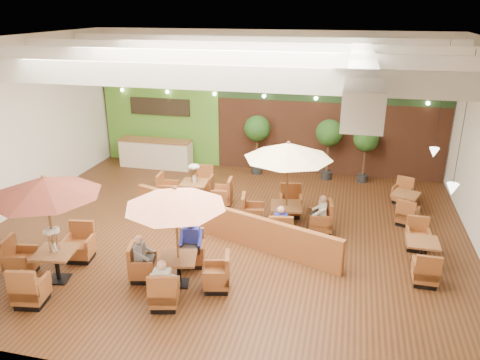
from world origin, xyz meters
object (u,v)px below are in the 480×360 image
(diner_4, at_px, (321,210))
(table_5, at_px, (404,204))
(table_4, at_px, (421,254))
(diner_3, at_px, (281,221))
(booth_divider, at_px, (228,224))
(table_1, at_px, (176,219))
(topiary_0, at_px, (257,131))
(topiary_2, at_px, (366,141))
(service_counter, at_px, (156,153))
(table_0, at_px, (45,207))
(table_3, at_px, (195,191))
(diner_0, at_px, (163,278))
(topiary_1, at_px, (329,135))
(table_2, at_px, (288,171))
(diner_2, at_px, (142,253))
(diner_1, at_px, (191,238))

(diner_4, bearing_deg, table_5, -57.78)
(table_4, xyz_separation_m, diner_4, (-2.69, 1.24, 0.40))
(diner_3, relative_size, diner_4, 1.02)
(booth_divider, height_order, table_1, table_1)
(diner_4, bearing_deg, table_1, 131.92)
(table_1, bearing_deg, topiary_0, 75.19)
(topiary_2, bearing_deg, topiary_0, 180.00)
(service_counter, height_order, table_0, table_0)
(table_3, height_order, topiary_0, topiary_0)
(service_counter, relative_size, table_5, 1.21)
(table_3, height_order, diner_4, table_3)
(table_3, xyz_separation_m, topiary_2, (5.57, 3.45, 1.18))
(diner_0, bearing_deg, service_counter, 105.56)
(booth_divider, relative_size, topiary_1, 2.95)
(table_3, bearing_deg, table_2, -25.73)
(service_counter, distance_m, topiary_1, 7.10)
(booth_divider, distance_m, diner_2, 2.95)
(table_3, height_order, diner_0, table_3)
(diner_4, bearing_deg, table_0, 116.59)
(diner_0, bearing_deg, diner_1, 81.47)
(booth_divider, height_order, diner_1, diner_1)
(diner_3, bearing_deg, table_1, -132.84)
(topiary_2, relative_size, diner_3, 2.82)
(topiary_1, bearing_deg, table_4, -64.86)
(table_4, distance_m, diner_0, 6.63)
(booth_divider, relative_size, diner_2, 9.39)
(table_2, relative_size, diner_2, 3.77)
(diner_1, distance_m, diner_3, 2.60)
(table_0, xyz_separation_m, diner_2, (2.09, 0.52, -1.23))
(table_5, bearing_deg, booth_divider, -128.30)
(table_1, xyz_separation_m, table_5, (5.63, 5.61, -1.42))
(table_5, bearing_deg, topiary_0, 174.28)
(booth_divider, distance_m, topiary_0, 5.90)
(diner_2, bearing_deg, table_1, 78.90)
(diner_0, distance_m, diner_4, 5.44)
(table_3, bearing_deg, diner_3, -39.35)
(topiary_1, distance_m, diner_2, 9.20)
(topiary_1, bearing_deg, table_5, -44.91)
(table_5, distance_m, diner_1, 7.33)
(table_0, height_order, diner_1, table_0)
(table_3, relative_size, table_4, 1.11)
(booth_divider, xyz_separation_m, table_3, (-1.80, 2.29, -0.05))
(table_1, bearing_deg, diner_4, 35.50)
(diner_0, relative_size, diner_1, 0.91)
(diner_1, bearing_deg, table_0, 17.65)
(diner_1, distance_m, diner_4, 4.03)
(service_counter, distance_m, diner_4, 8.43)
(table_0, relative_size, topiary_1, 1.19)
(diner_0, bearing_deg, table_2, 56.66)
(booth_divider, distance_m, diner_0, 3.52)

